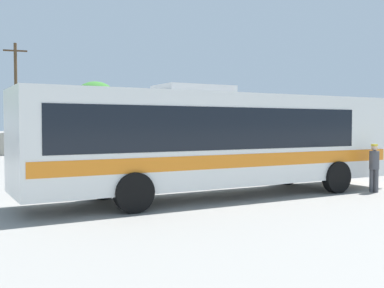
{
  "coord_description": "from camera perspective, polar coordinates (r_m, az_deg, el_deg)",
  "views": [
    {
      "loc": [
        -8.24,
        -12.57,
        2.24
      ],
      "look_at": [
        0.69,
        2.57,
        1.51
      ],
      "focal_mm": 43.54,
      "sensor_mm": 36.0,
      "label": 1
    }
  ],
  "objects": [
    {
      "name": "ground_plane",
      "position": [
        24.13,
        -10.45,
        -2.98
      ],
      "size": [
        300.0,
        300.0,
        0.0
      ],
      "primitive_type": "plane",
      "color": "gray"
    },
    {
      "name": "roadside_tree_midright",
      "position": [
        44.72,
        -11.75,
        5.26
      ],
      "size": [
        4.11,
        4.11,
        6.29
      ],
      "color": "brown",
      "rests_on": "ground_plane"
    },
    {
      "name": "utility_pole_near",
      "position": [
        39.43,
        -20.76,
        5.53
      ],
      "size": [
        1.78,
        0.51,
        8.66
      ],
      "color": "#4C3823",
      "rests_on": "ground_plane"
    },
    {
      "name": "attendant_by_bus_door",
      "position": [
        16.52,
        21.41,
        -2.39
      ],
      "size": [
        0.44,
        0.44,
        1.6
      ],
      "color": "#4C4C51",
      "rests_on": "ground_plane"
    },
    {
      "name": "vendor_umbrella_near_gate_orange",
      "position": [
        23.37,
        20.22,
        1.01
      ],
      "size": [
        2.23,
        2.23,
        2.08
      ],
      "color": "gray",
      "rests_on": "ground_plane"
    },
    {
      "name": "coach_bus_white_orange",
      "position": [
        14.36,
        2.92,
        0.72
      ],
      "size": [
        12.28,
        2.93,
        3.4
      ],
      "color": "white",
      "rests_on": "ground_plane"
    },
    {
      "name": "perimeter_wall",
      "position": [
        36.81,
        -17.57,
        0.07
      ],
      "size": [
        80.0,
        0.3,
        1.64
      ],
      "primitive_type": "cube",
      "color": "#9E998C",
      "rests_on": "ground_plane"
    }
  ]
}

